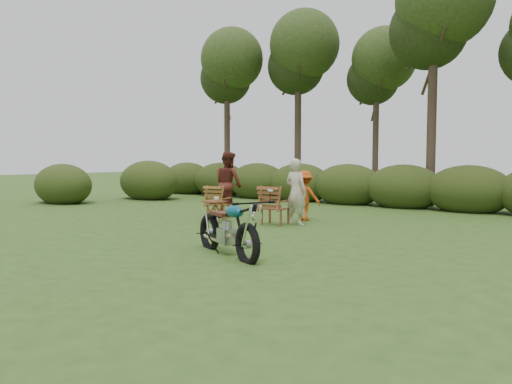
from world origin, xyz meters
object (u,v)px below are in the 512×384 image
Objects in this scene: motorcycle at (227,255)px; child at (304,221)px; adult_a at (296,225)px; adult_b at (229,215)px; cup at (217,199)px; lawn_chair_right at (275,225)px; lawn_chair_left at (219,218)px; side_table at (215,212)px.

child is at bearing 129.38° from motorcycle.
adult_a is 0.89× the size of adult_b.
adult_b reaches higher than cup.
adult_b is at bearing 121.12° from cup.
adult_a is (0.43, 0.25, 0.00)m from lawn_chair_right.
side_table is (0.52, -0.71, 0.27)m from lawn_chair_left.
adult_b reaches higher than child.
lawn_chair_right is 1.07× the size of lawn_chair_left.
side_table is 0.33m from cup.
lawn_chair_left is (-1.88, 0.05, 0.00)m from lawn_chair_right.
adult_a is at bearing -176.77° from adult_b.
motorcycle is 14.66× the size of cup.
motorcycle is at bearing 98.69° from child.
motorcycle is 4.09m from cup.
motorcycle is 5.61m from adult_b.
side_table is 2.31m from child.
motorcycle is 3.82m from lawn_chair_right.
cup reaches higher than lawn_chair_right.
cup reaches higher than lawn_chair_left.
child is (-1.44, 4.56, 0.00)m from motorcycle.
cup reaches higher than motorcycle.
adult_a is at bearing 27.02° from side_table.
cup is (0.05, 0.01, 0.32)m from side_table.
child is (0.14, 1.07, 0.00)m from lawn_chair_right.
adult_a is at bearing 27.33° from cup.
adult_b is at bearing -84.73° from lawn_chair_left.
adult_a is at bearing 100.44° from child.
adult_a is 1.24× the size of child.
lawn_chair_left is 0.49× the size of adult_b.
lawn_chair_right is at bearing 73.74° from child.
motorcycle is at bearing 145.02° from adult_b.
motorcycle is 1.11× the size of adult_b.
adult_b is (-0.82, 1.36, -0.59)m from cup.
side_table is 0.34× the size of adult_a.
lawn_chair_left is at bearing 124.59° from adult_b.
adult_b reaches higher than adult_a.
lawn_chair_left is 0.68× the size of child.
motorcycle is at bearing -44.44° from cup.
motorcycle is at bearing -43.82° from side_table.
cup reaches higher than side_table.
lawn_chair_right reaches higher than lawn_chair_left.
side_table is 1.60m from adult_b.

